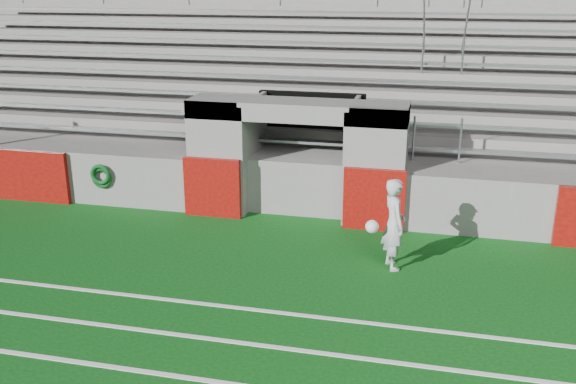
# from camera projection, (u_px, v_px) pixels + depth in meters

# --- Properties ---
(ground) EXTENTS (90.00, 90.00, 0.00)m
(ground) POSITION_uv_depth(u_px,v_px,m) (254.00, 281.00, 11.41)
(ground) COLOR #0B4411
(ground) RESTS_ON ground
(stadium_structure) EXTENTS (26.00, 8.48, 5.42)m
(stadium_structure) POSITION_uv_depth(u_px,v_px,m) (330.00, 111.00, 18.29)
(stadium_structure) COLOR slate
(stadium_structure) RESTS_ON ground
(goalkeeper_with_ball) EXTENTS (0.81, 0.77, 1.72)m
(goalkeeper_with_ball) POSITION_uv_depth(u_px,v_px,m) (393.00, 224.00, 11.69)
(goalkeeper_with_ball) COLOR #B5BBC0
(goalkeeper_with_ball) RESTS_ON ground
(hose_coil) EXTENTS (0.51, 0.14, 0.60)m
(hose_coil) POSITION_uv_depth(u_px,v_px,m) (101.00, 176.00, 14.84)
(hose_coil) COLOR #0C3D13
(hose_coil) RESTS_ON ground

